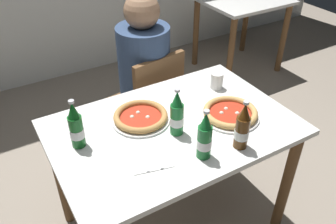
# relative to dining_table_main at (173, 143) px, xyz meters

# --- Properties ---
(ground_plane) EXTENTS (8.00, 8.00, 0.00)m
(ground_plane) POSITION_rel_dining_table_main_xyz_m (0.00, 0.00, -0.64)
(ground_plane) COLOR gray
(dining_table_main) EXTENTS (1.20, 0.80, 0.75)m
(dining_table_main) POSITION_rel_dining_table_main_xyz_m (0.00, 0.00, 0.00)
(dining_table_main) COLOR silver
(dining_table_main) RESTS_ON ground_plane
(chair_behind_table) EXTENTS (0.45, 0.45, 0.85)m
(chair_behind_table) POSITION_rel_dining_table_main_xyz_m (0.19, 0.61, -0.15)
(chair_behind_table) COLOR brown
(chair_behind_table) RESTS_ON ground_plane
(diner_seated) EXTENTS (0.34, 0.34, 1.21)m
(diner_seated) POSITION_rel_dining_table_main_xyz_m (0.18, 0.66, -0.05)
(diner_seated) COLOR #2D3342
(diner_seated) RESTS_ON ground_plane
(dining_table_background) EXTENTS (0.80, 0.70, 0.75)m
(dining_table_background) POSITION_rel_dining_table_main_xyz_m (1.64, 1.39, -0.04)
(dining_table_background) COLOR silver
(dining_table_background) RESTS_ON ground_plane
(pizza_margherita_near) EXTENTS (0.30, 0.30, 0.04)m
(pizza_margherita_near) POSITION_rel_dining_table_main_xyz_m (0.29, -0.09, 0.14)
(pizza_margherita_near) COLOR white
(pizza_margherita_near) RESTS_ON dining_table_main
(pizza_marinara_far) EXTENTS (0.30, 0.30, 0.04)m
(pizza_marinara_far) POSITION_rel_dining_table_main_xyz_m (-0.12, 0.12, 0.14)
(pizza_marinara_far) COLOR white
(pizza_marinara_far) RESTS_ON dining_table_main
(beer_bottle_left) EXTENTS (0.07, 0.07, 0.25)m
(beer_bottle_left) POSITION_rel_dining_table_main_xyz_m (-0.02, -0.06, 0.22)
(beer_bottle_left) COLOR #196B2D
(beer_bottle_left) RESTS_ON dining_table_main
(beer_bottle_center) EXTENTS (0.07, 0.07, 0.25)m
(beer_bottle_center) POSITION_rel_dining_table_main_xyz_m (-0.00, -0.26, 0.22)
(beer_bottle_center) COLOR #196B2D
(beer_bottle_center) RESTS_ON dining_table_main
(beer_bottle_right) EXTENTS (0.07, 0.07, 0.25)m
(beer_bottle_right) POSITION_rel_dining_table_main_xyz_m (0.18, -0.29, 0.22)
(beer_bottle_right) COLOR #512D0F
(beer_bottle_right) RESTS_ON dining_table_main
(beer_bottle_extra) EXTENTS (0.07, 0.07, 0.25)m
(beer_bottle_extra) POSITION_rel_dining_table_main_xyz_m (-0.45, 0.09, 0.22)
(beer_bottle_extra) COLOR #14591E
(beer_bottle_extra) RESTS_ON dining_table_main
(napkin_with_cutlery) EXTENTS (0.22, 0.22, 0.01)m
(napkin_with_cutlery) POSITION_rel_dining_table_main_xyz_m (-0.21, -0.15, 0.12)
(napkin_with_cutlery) COLOR white
(napkin_with_cutlery) RESTS_ON dining_table_main
(paper_cup) EXTENTS (0.07, 0.07, 0.09)m
(paper_cup) POSITION_rel_dining_table_main_xyz_m (0.40, 0.18, 0.16)
(paper_cup) COLOR white
(paper_cup) RESTS_ON dining_table_main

